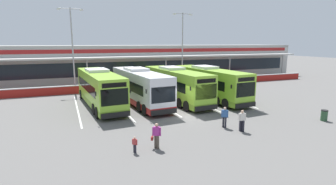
% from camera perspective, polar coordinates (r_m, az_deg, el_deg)
% --- Properties ---
extents(ground_plane, '(200.00, 200.00, 0.00)m').
position_cam_1_polar(ground_plane, '(23.65, 2.52, -5.09)').
color(ground_plane, '#605E5B').
extents(terminal_building, '(70.00, 13.00, 6.00)m').
position_cam_1_polar(terminal_building, '(48.68, -10.62, 6.53)').
color(terminal_building, '#B7B7B2').
rests_on(terminal_building, ground).
extents(red_barrier_wall, '(60.00, 0.40, 1.10)m').
position_cam_1_polar(red_barrier_wall, '(36.93, -6.72, 1.50)').
color(red_barrier_wall, maroon).
rests_on(red_barrier_wall, ground).
extents(coach_bus_leftmost, '(3.69, 12.31, 3.78)m').
position_cam_1_polar(coach_bus_leftmost, '(27.86, -14.65, 0.76)').
color(coach_bus_leftmost, '#8CC633').
rests_on(coach_bus_leftmost, ground).
extents(coach_bus_left_centre, '(3.69, 12.31, 3.78)m').
position_cam_1_polar(coach_bus_left_centre, '(28.10, -6.20, 1.13)').
color(coach_bus_left_centre, silver).
rests_on(coach_bus_left_centre, ground).
extents(coach_bus_centre, '(3.69, 12.31, 3.78)m').
position_cam_1_polar(coach_bus_centre, '(29.35, 1.64, 1.61)').
color(coach_bus_centre, '#8CC633').
rests_on(coach_bus_centre, ground).
extents(coach_bus_right_centre, '(3.69, 12.31, 3.78)m').
position_cam_1_polar(coach_bus_right_centre, '(30.76, 8.95, 1.90)').
color(coach_bus_right_centre, '#8CC633').
rests_on(coach_bus_right_centre, ground).
extents(bay_stripe_far_west, '(0.14, 13.00, 0.01)m').
position_cam_1_polar(bay_stripe_far_west, '(27.52, -19.09, -3.40)').
color(bay_stripe_far_west, silver).
rests_on(bay_stripe_far_west, ground).
extents(bay_stripe_west, '(0.14, 13.00, 0.01)m').
position_cam_1_polar(bay_stripe_west, '(27.98, -10.48, -2.75)').
color(bay_stripe_west, silver).
rests_on(bay_stripe_west, ground).
extents(bay_stripe_mid_west, '(0.14, 13.00, 0.01)m').
position_cam_1_polar(bay_stripe_mid_west, '(29.05, -2.33, -2.07)').
color(bay_stripe_mid_west, silver).
rests_on(bay_stripe_mid_west, ground).
extents(bay_stripe_centre, '(0.14, 13.00, 0.01)m').
position_cam_1_polar(bay_stripe_centre, '(30.67, 5.09, -1.42)').
color(bay_stripe_centre, silver).
rests_on(bay_stripe_centre, ground).
extents(bay_stripe_mid_east, '(0.14, 13.00, 0.01)m').
position_cam_1_polar(bay_stripe_mid_east, '(32.74, 11.67, -0.82)').
color(bay_stripe_mid_east, silver).
rests_on(bay_stripe_mid_east, ground).
extents(pedestrian_with_handbag, '(0.62, 0.51, 1.62)m').
position_cam_1_polar(pedestrian_with_handbag, '(16.39, -2.54, -9.23)').
color(pedestrian_with_handbag, '#4C4238').
rests_on(pedestrian_with_handbag, ground).
extents(pedestrian_in_dark_coat, '(0.54, 0.38, 1.62)m').
position_cam_1_polar(pedestrian_in_dark_coat, '(20.13, 15.79, -5.76)').
color(pedestrian_in_dark_coat, black).
rests_on(pedestrian_in_dark_coat, ground).
extents(pedestrian_child, '(0.29, 0.26, 1.00)m').
position_cam_1_polar(pedestrian_child, '(15.97, -7.24, -11.08)').
color(pedestrian_child, black).
rests_on(pedestrian_child, ground).
extents(pedestrian_near_bin, '(0.50, 0.42, 1.62)m').
position_cam_1_polar(pedestrian_near_bin, '(20.72, 12.21, -5.12)').
color(pedestrian_near_bin, black).
rests_on(pedestrian_near_bin, ground).
extents(lamp_post_west, '(3.24, 0.28, 11.00)m').
position_cam_1_polar(lamp_post_west, '(37.93, -20.08, 9.88)').
color(lamp_post_west, '#9E9EA3').
rests_on(lamp_post_west, ground).
extents(lamp_post_centre, '(3.24, 0.28, 11.00)m').
position_cam_1_polar(lamp_post_centre, '(41.89, 3.16, 10.53)').
color(lamp_post_centre, '#9E9EA3').
rests_on(lamp_post_centre, ground).
extents(litter_bin, '(0.54, 0.54, 0.93)m').
position_cam_1_polar(litter_bin, '(25.68, 30.83, -4.28)').
color(litter_bin, '#2D5133').
rests_on(litter_bin, ground).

